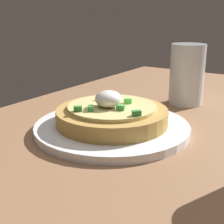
{
  "coord_description": "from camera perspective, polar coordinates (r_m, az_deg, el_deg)",
  "views": [
    {
      "loc": [
        48.46,
        15.76,
        22.29
      ],
      "look_at": [
        7.27,
        -11.58,
        6.64
      ],
      "focal_mm": 50.58,
      "sensor_mm": 36.0,
      "label": 1
    }
  ],
  "objects": [
    {
      "name": "cup_far",
      "position": [
        0.69,
        13.36,
        6.24
      ],
      "size": [
        7.27,
        7.27,
        12.75
      ],
      "color": "silver",
      "rests_on": "dining_table"
    },
    {
      "name": "dining_table",
      "position": [
        0.55,
        14.46,
        -5.05
      ],
      "size": [
        108.73,
        76.56,
        3.34
      ],
      "primitive_type": "cube",
      "color": "brown",
      "rests_on": "ground"
    },
    {
      "name": "pizza",
      "position": [
        0.52,
        -0.03,
        -0.4
      ],
      "size": [
        18.39,
        18.39,
        5.84
      ],
      "color": "#B38A43",
      "rests_on": "plate"
    },
    {
      "name": "plate",
      "position": [
        0.53,
        0.0,
        -2.75
      ],
      "size": [
        25.66,
        25.66,
        1.3
      ],
      "primitive_type": "cylinder",
      "color": "white",
      "rests_on": "dining_table"
    }
  ]
}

